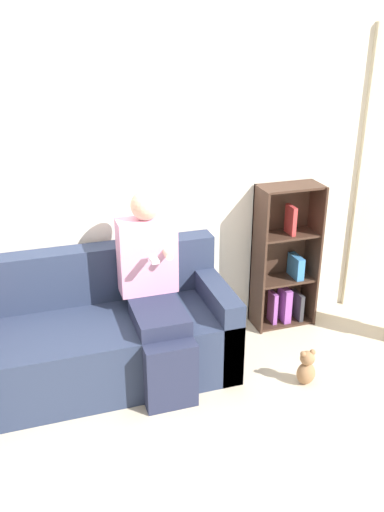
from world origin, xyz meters
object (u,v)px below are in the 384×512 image
couch (76,341)px  adult_seated (155,289)px  bookshelf (285,262)px  teddy_bear (306,368)px

couch → adult_seated: (0.55, -0.11, 0.38)m
couch → adult_seated: 0.67m
adult_seated → bookshelf: 1.27m
adult_seated → teddy_bear: bearing=-24.7°
couch → adult_seated: size_ratio=1.65×
couch → teddy_bear: (1.51, -0.55, -0.18)m
adult_seated → bookshelf: bearing=19.0°
couch → bookshelf: (1.74, 0.30, 0.23)m
bookshelf → adult_seated: bearing=-161.0°
teddy_bear → bookshelf: bearing=74.9°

